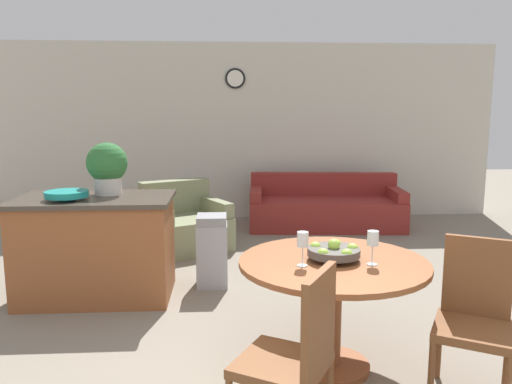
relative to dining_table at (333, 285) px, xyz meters
name	(u,v)px	position (x,y,z in m)	size (l,w,h in m)	color
wall_back	(240,132)	(-0.45, 4.80, 0.78)	(8.00, 0.09, 2.70)	beige
dining_table	(333,285)	(0.00, 0.00, 0.00)	(1.21, 1.21, 0.74)	brown
dining_chair_near_left	(296,352)	(-0.35, -0.76, -0.06)	(0.57, 0.57, 0.94)	brown
dining_chair_near_right	(474,312)	(0.76, -0.35, -0.06)	(0.57, 0.57, 0.94)	brown
fruit_bowl	(334,251)	(0.00, 0.00, 0.22)	(0.33, 0.33, 0.14)	#4C4742
wine_glass_left	(303,241)	(-0.22, -0.11, 0.33)	(0.07, 0.07, 0.21)	silver
wine_glass_right	(373,240)	(0.22, -0.11, 0.33)	(0.07, 0.07, 0.21)	silver
kitchen_island	(97,247)	(-1.84, 1.41, -0.11)	(1.37, 0.83, 0.92)	brown
teal_bowl	(67,194)	(-2.04, 1.28, 0.40)	(0.36, 0.36, 0.08)	teal
potted_plant	(107,166)	(-1.75, 1.55, 0.61)	(0.37, 0.37, 0.47)	beige
trash_bin	(212,251)	(-0.81, 1.65, -0.23)	(0.29, 0.31, 0.69)	#9E9EA3
couch	(325,209)	(0.76, 4.02, -0.30)	(2.23, 1.09, 0.75)	maroon
armchair	(185,226)	(-1.18, 3.02, -0.29)	(1.21, 1.21, 0.80)	#7A7F5B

